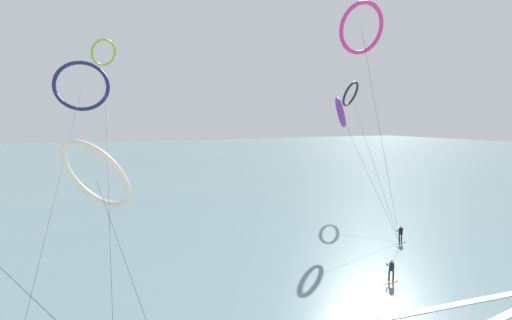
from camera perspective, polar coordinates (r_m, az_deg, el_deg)
name	(u,v)px	position (r m, az deg, el deg)	size (l,w,h in m)	color
sea_water	(148,158)	(112.37, -17.69, 0.25)	(400.00, 200.00, 0.08)	slate
surfer_teal	(401,235)	(36.49, 23.21, -11.60)	(1.40, 0.58, 1.70)	teal
surfer_amber	(391,272)	(28.01, 21.86, -17.16)	(1.40, 0.72, 1.70)	orange
kite_lime	(104,53)	(48.60, -24.32, 16.16)	(3.79, 37.54, 22.17)	#8CC62D
kite_violet	(340,112)	(40.05, 14.07, 7.81)	(2.99, 10.17, 14.66)	purple
kite_navy	(82,86)	(40.59, -27.35, 11.06)	(5.59, 28.68, 18.28)	navy
kite_charcoal	(351,94)	(55.04, 15.66, 10.67)	(11.26, 21.03, 17.97)	black
kite_ivory	(95,175)	(23.22, -25.47, -2.33)	(5.88, 14.88, 10.89)	silver
kite_magenta	(362,28)	(32.11, 17.41, 20.44)	(7.68, 1.88, 21.86)	#CC288E
wave_crest_near	(505,317)	(27.22, 36.41, -20.49)	(19.88, 0.50, 0.12)	white
wave_crest_mid	(497,297)	(29.56, 35.61, -18.27)	(18.83, 0.50, 0.12)	white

